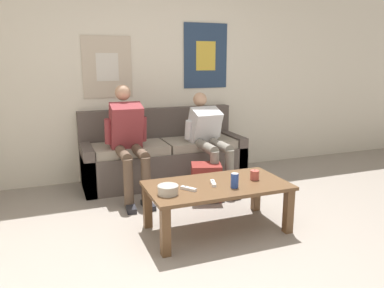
# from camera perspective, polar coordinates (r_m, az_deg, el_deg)

# --- Properties ---
(ground_plane) EXTENTS (18.00, 18.00, 0.00)m
(ground_plane) POSITION_cam_1_polar(r_m,az_deg,el_deg) (2.95, 5.71, -17.30)
(ground_plane) COLOR gray
(wall_back) EXTENTS (10.00, 0.07, 2.55)m
(wall_back) POSITION_cam_1_polar(r_m,az_deg,el_deg) (4.79, -6.92, 10.26)
(wall_back) COLOR silver
(wall_back) RESTS_ON ground_plane
(couch) EXTENTS (1.96, 0.69, 0.88)m
(couch) POSITION_cam_1_polar(r_m,az_deg,el_deg) (4.63, -4.35, -2.00)
(couch) COLOR #564C47
(couch) RESTS_ON ground_plane
(coffee_table) EXTENTS (1.22, 0.65, 0.42)m
(coffee_table) POSITION_cam_1_polar(r_m,az_deg,el_deg) (3.28, 3.84, -7.19)
(coffee_table) COLOR brown
(coffee_table) RESTS_ON ground_plane
(person_seated_adult) EXTENTS (0.47, 0.87, 1.21)m
(person_seated_adult) POSITION_cam_1_polar(r_m,az_deg,el_deg) (4.10, -9.66, 1.00)
(person_seated_adult) COLOR brown
(person_seated_adult) RESTS_ON ground_plane
(person_seated_teen) EXTENTS (0.47, 0.92, 1.09)m
(person_seated_teen) POSITION_cam_1_polar(r_m,az_deg,el_deg) (4.37, 2.54, 1.14)
(person_seated_teen) COLOR gray
(person_seated_teen) RESTS_ON ground_plane
(backpack) EXTENTS (0.38, 0.37, 0.39)m
(backpack) POSITION_cam_1_polar(r_m,az_deg,el_deg) (4.04, 2.19, -5.92)
(backpack) COLOR maroon
(backpack) RESTS_ON ground_plane
(ceramic_bowl) EXTENTS (0.17, 0.17, 0.08)m
(ceramic_bowl) POSITION_cam_1_polar(r_m,az_deg,el_deg) (3.01, -3.68, -6.88)
(ceramic_bowl) COLOR #B7B2A8
(ceramic_bowl) RESTS_ON coffee_table
(pillar_candle) EXTENTS (0.08, 0.08, 0.10)m
(pillar_candle) POSITION_cam_1_polar(r_m,az_deg,el_deg) (3.40, 9.52, -4.69)
(pillar_candle) COLOR #B24C42
(pillar_candle) RESTS_ON coffee_table
(drink_can_blue) EXTENTS (0.07, 0.07, 0.12)m
(drink_can_blue) POSITION_cam_1_polar(r_m,az_deg,el_deg) (3.17, 6.51, -5.54)
(drink_can_blue) COLOR #28479E
(drink_can_blue) RESTS_ON coffee_table
(game_controller_near_left) EXTENTS (0.07, 0.15, 0.03)m
(game_controller_near_left) POSITION_cam_1_polar(r_m,az_deg,el_deg) (3.24, 3.25, -5.97)
(game_controller_near_left) COLOR white
(game_controller_near_left) RESTS_ON coffee_table
(game_controller_near_right) EXTENTS (0.11, 0.14, 0.03)m
(game_controller_near_right) POSITION_cam_1_polar(r_m,az_deg,el_deg) (3.10, -0.55, -6.82)
(game_controller_near_right) COLOR white
(game_controller_near_right) RESTS_ON coffee_table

